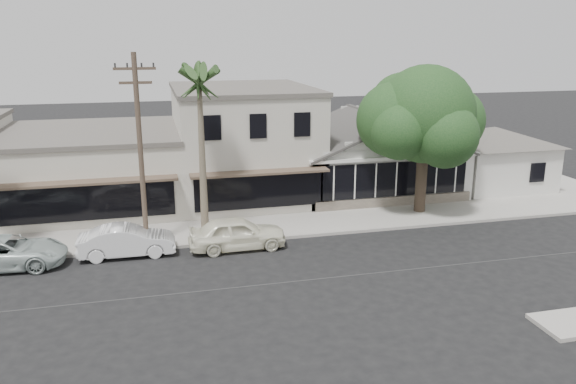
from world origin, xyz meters
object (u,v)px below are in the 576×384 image
object	(u,v)px
car_2	(6,252)
utility_pole	(140,149)
shade_tree	(422,117)
car_1	(127,241)
car_0	(237,233)

from	to	relation	value
car_2	utility_pole	bearing A→B (deg)	-78.62
utility_pole	shade_tree	distance (m)	15.06
utility_pole	car_1	distance (m)	4.22
utility_pole	car_0	world-z (taller)	utility_pole
car_1	shade_tree	distance (m)	16.69
shade_tree	car_2	bearing A→B (deg)	-171.65
utility_pole	car_2	world-z (taller)	utility_pole
car_0	car_1	bearing A→B (deg)	85.32
utility_pole	car_0	distance (m)	5.85
utility_pole	car_1	world-z (taller)	utility_pole
car_1	car_2	xyz separation A→B (m)	(-5.00, -0.16, -0.02)
car_2	shade_tree	bearing A→B (deg)	-78.00
utility_pole	car_0	xyz separation A→B (m)	(4.13, -0.96, -4.02)
car_1	shade_tree	xyz separation A→B (m)	(15.74, 2.88, 4.73)
car_1	car_2	distance (m)	5.00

